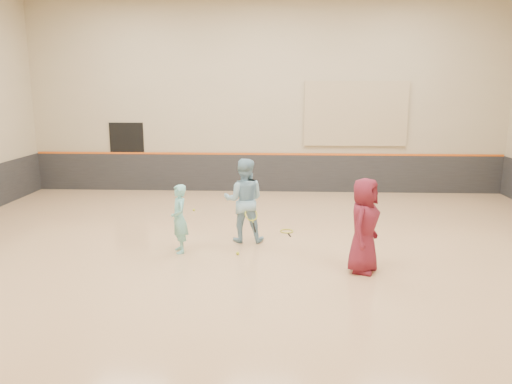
{
  "coord_description": "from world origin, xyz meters",
  "views": [
    {
      "loc": [
        0.44,
        -9.88,
        3.33
      ],
      "look_at": [
        -0.05,
        0.4,
        1.15
      ],
      "focal_mm": 35.0,
      "sensor_mm": 36.0,
      "label": 1
    }
  ],
  "objects_px": {
    "girl": "(179,219)",
    "spare_racket": "(287,231)",
    "young_man": "(364,226)",
    "instructor": "(244,200)"
  },
  "relations": [
    {
      "from": "girl",
      "to": "young_man",
      "type": "distance_m",
      "value": 3.68
    },
    {
      "from": "girl",
      "to": "spare_racket",
      "type": "xyz_separation_m",
      "value": [
        2.2,
        1.56,
        -0.68
      ]
    },
    {
      "from": "young_man",
      "to": "spare_racket",
      "type": "relative_size",
      "value": 2.52
    },
    {
      "from": "girl",
      "to": "spare_racket",
      "type": "distance_m",
      "value": 2.78
    },
    {
      "from": "girl",
      "to": "instructor",
      "type": "xyz_separation_m",
      "value": [
        1.26,
        0.82,
        0.21
      ]
    },
    {
      "from": "girl",
      "to": "spare_racket",
      "type": "bearing_deg",
      "value": 103.4
    },
    {
      "from": "spare_racket",
      "to": "young_man",
      "type": "bearing_deg",
      "value": -61.44
    },
    {
      "from": "young_man",
      "to": "spare_racket",
      "type": "xyz_separation_m",
      "value": [
        -1.35,
        2.49,
        -0.85
      ]
    },
    {
      "from": "instructor",
      "to": "young_man",
      "type": "height_order",
      "value": "instructor"
    },
    {
      "from": "girl",
      "to": "young_man",
      "type": "relative_size",
      "value": 0.81
    }
  ]
}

